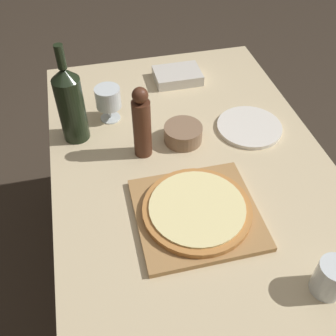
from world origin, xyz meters
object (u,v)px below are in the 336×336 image
Objects in this scene: wine_bottle at (70,104)px; small_bowl at (183,134)px; wine_glass at (108,98)px; pizza at (197,209)px; pepper_mill at (142,124)px.

wine_bottle reaches higher than small_bowl.
wine_bottle is 0.15m from wine_glass.
pizza is at bearing -97.80° from small_bowl.
wine_bottle reaches higher than pizza.
pepper_mill is at bearing -167.95° from small_bowl.
pizza is 0.33m from small_bowl.
pepper_mill is 1.95× the size of small_bowl.
wine_glass is at bearing 141.81° from small_bowl.
small_bowl is at bearing -16.52° from wine_bottle.
wine_glass is at bearing 30.20° from wine_bottle.
small_bowl is (0.04, 0.32, -0.00)m from pizza.
pepper_mill is (0.21, -0.13, -0.02)m from wine_bottle.
pizza is 2.37× the size of small_bowl.
wine_bottle is at bearing 147.14° from pepper_mill.
small_bowl is (0.22, -0.18, -0.06)m from wine_glass.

